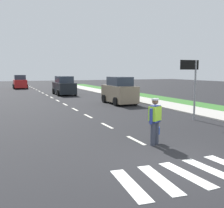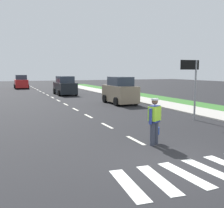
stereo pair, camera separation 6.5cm
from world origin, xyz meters
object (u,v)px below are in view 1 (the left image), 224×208
object	(u,v)px
road_worker	(155,119)
car_oncoming_third	(20,82)
car_parked_far	(119,91)
lane_direction_sign	(192,75)
car_outgoing_far	(64,86)

from	to	relation	value
road_worker	car_oncoming_third	world-z (taller)	car_oncoming_third
car_parked_far	car_oncoming_third	bearing A→B (deg)	104.70
road_worker	car_oncoming_third	size ratio (longest dim) A/B	0.43
lane_direction_sign	car_outgoing_far	xyz separation A→B (m)	(-2.85, 17.94, -1.45)
car_outgoing_far	car_parked_far	distance (m)	10.11
road_worker	car_outgoing_far	world-z (taller)	car_outgoing_far
lane_direction_sign	car_oncoming_third	world-z (taller)	lane_direction_sign
road_worker	car_parked_far	size ratio (longest dim) A/B	0.43
lane_direction_sign	car_parked_far	distance (m)	8.23
lane_direction_sign	car_oncoming_third	xyz separation A→B (m)	(-6.60, 31.12, -1.46)
car_outgoing_far	car_oncoming_third	bearing A→B (deg)	105.89
car_oncoming_third	car_parked_far	bearing A→B (deg)	-75.30
lane_direction_sign	road_worker	bearing A→B (deg)	-141.48
road_worker	car_oncoming_third	xyz separation A→B (m)	(-2.26, 34.58, 0.02)
lane_direction_sign	car_outgoing_far	world-z (taller)	lane_direction_sign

